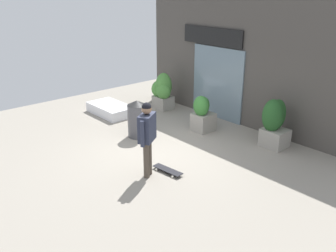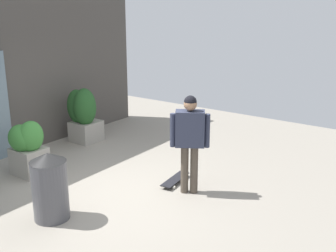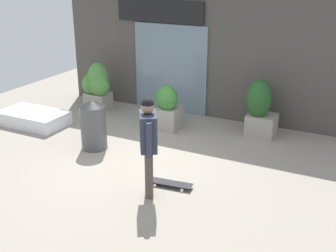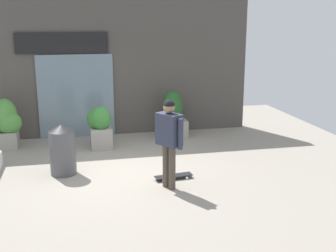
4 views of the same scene
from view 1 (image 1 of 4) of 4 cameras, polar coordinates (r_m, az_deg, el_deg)
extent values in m
plane|color=gray|center=(9.29, -1.20, -4.12)|extent=(12.00, 12.00, 0.00)
cube|color=#4C4742|center=(10.96, 11.87, 9.67)|extent=(7.70, 0.25, 3.74)
cube|color=slate|center=(11.56, 7.63, 6.59)|extent=(1.97, 0.06, 2.20)
cube|color=black|center=(11.47, 6.81, 13.62)|extent=(2.32, 0.05, 0.52)
cylinder|color=#4C4238|center=(8.12, -2.97, -4.76)|extent=(0.13, 0.13, 0.84)
cylinder|color=#4C4238|center=(7.99, -3.36, -5.24)|extent=(0.13, 0.13, 0.84)
cube|color=#2D3347|center=(7.77, -3.27, -0.25)|extent=(0.47, 0.54, 0.59)
cylinder|color=#2D3347|center=(8.03, -2.58, 0.23)|extent=(0.09, 0.09, 0.56)
cylinder|color=#2D3347|center=(7.53, -3.99, -1.23)|extent=(0.09, 0.09, 0.56)
sphere|color=#997051|center=(7.63, -3.33, 2.62)|extent=(0.22, 0.22, 0.22)
sphere|color=black|center=(7.61, -3.34, 2.90)|extent=(0.21, 0.21, 0.21)
cube|color=black|center=(8.32, -0.06, -6.78)|extent=(0.78, 0.29, 0.02)
cylinder|color=silver|center=(8.27, 1.71, -7.29)|extent=(0.06, 0.04, 0.05)
cylinder|color=silver|center=(8.13, 0.71, -7.83)|extent=(0.06, 0.04, 0.05)
cylinder|color=silver|center=(8.56, -0.78, -6.25)|extent=(0.06, 0.04, 0.05)
cylinder|color=silver|center=(8.42, -1.80, -6.76)|extent=(0.06, 0.04, 0.05)
cube|color=gray|center=(9.94, 16.15, -1.76)|extent=(0.62, 0.58, 0.47)
ellipsoid|color=#235123|center=(9.71, 15.86, 1.53)|extent=(0.53, 0.50, 0.86)
ellipsoid|color=#235123|center=(9.90, 16.50, 1.70)|extent=(0.38, 0.58, 0.81)
cube|color=gray|center=(12.52, -0.76, 3.69)|extent=(0.59, 0.52, 0.43)
ellipsoid|color=#4C8C3D|center=(12.22, -0.76, 5.43)|extent=(0.59, 0.41, 0.54)
ellipsoid|color=#4C8C3D|center=(12.48, -1.36, 5.82)|extent=(0.44, 0.58, 0.57)
ellipsoid|color=#4C8C3D|center=(12.31, -0.68, 6.23)|extent=(0.56, 0.53, 0.87)
cube|color=gray|center=(10.64, 5.48, 0.63)|extent=(0.51, 0.58, 0.51)
ellipsoid|color=#387A33|center=(10.40, 5.15, 3.09)|extent=(0.49, 0.39, 0.58)
ellipsoid|color=#387A33|center=(10.58, 5.19, 3.24)|extent=(0.42, 0.52, 0.51)
cylinder|color=#4C4C51|center=(10.13, -4.76, 0.78)|extent=(0.53, 0.53, 0.91)
cone|color=black|center=(9.96, -4.85, 3.59)|extent=(0.54, 0.54, 0.13)
cube|color=white|center=(12.14, -8.85, 2.57)|extent=(1.58, 0.90, 0.31)
camera|label=2|loc=(11.32, -37.56, 12.62)|focal=44.79mm
camera|label=3|loc=(2.83, -62.31, 3.39)|focal=46.16mm
camera|label=4|loc=(7.94, -62.17, 3.66)|focal=45.39mm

